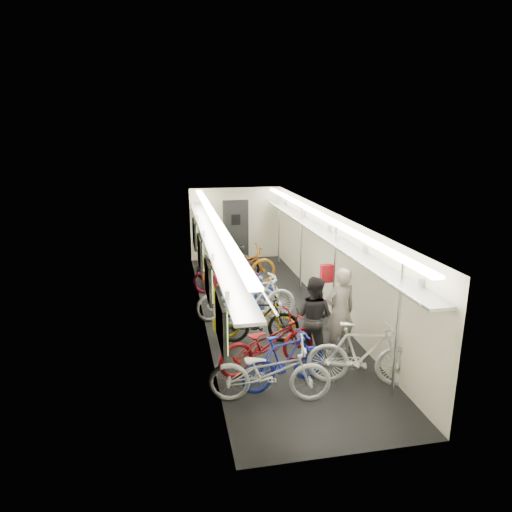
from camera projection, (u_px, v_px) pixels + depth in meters
name	position (u px, v px, depth m)	size (l,w,h in m)	color
train_car_shell	(247.00, 239.00, 10.99)	(10.00, 10.00, 10.00)	black
bicycle_0	(270.00, 371.00, 7.19)	(0.68, 1.94, 1.02)	silver
bicycle_1	(285.00, 360.00, 7.61)	(0.45, 1.60, 0.96)	#1A259D
bicycle_2	(268.00, 343.00, 8.17)	(0.68, 1.94, 1.02)	maroon
bicycle_3	(259.00, 319.00, 9.21)	(0.47, 1.66, 1.00)	black
bicycle_4	(254.00, 319.00, 9.36)	(0.61, 1.74, 0.91)	gold
bicycle_5	(255.00, 299.00, 10.15)	(0.54, 1.90, 1.14)	white
bicycle_6	(236.00, 297.00, 10.48)	(0.66, 1.91, 1.00)	#BBBBC0
bicycle_7	(247.00, 293.00, 10.84)	(0.44, 1.54, 0.93)	#1C3AAD
bicycle_8	(228.00, 276.00, 12.02)	(0.65, 1.87, 0.98)	maroon
bicycle_9	(229.00, 263.00, 12.99)	(0.51, 1.81, 1.09)	black
bicycle_10	(239.00, 266.00, 12.70)	(0.74, 2.11, 1.11)	#C96F12
bicycle_11	(363.00, 354.00, 7.64)	(0.53, 1.86, 1.12)	silver
bicycle_12	(225.00, 261.00, 13.62)	(0.58, 1.66, 0.87)	slate
passenger_near	(340.00, 312.00, 8.64)	(0.63, 0.42, 1.74)	gray
passenger_mid	(313.00, 317.00, 8.60)	(0.77, 0.60, 1.59)	black
backpack	(327.00, 273.00, 9.61)	(0.26, 0.14, 0.38)	#B6121E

